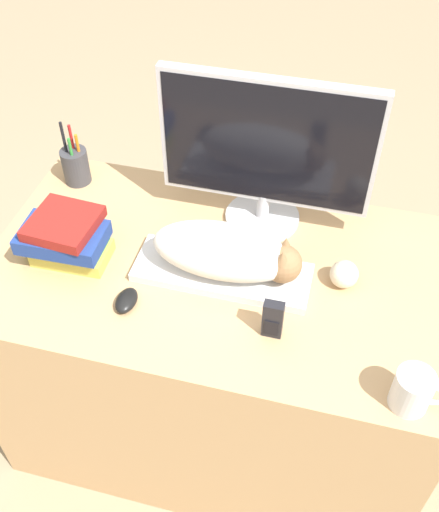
{
  "coord_description": "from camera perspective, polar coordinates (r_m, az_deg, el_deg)",
  "views": [
    {
      "loc": [
        0.28,
        -0.69,
        1.93
      ],
      "look_at": [
        0.01,
        0.34,
        0.84
      ],
      "focal_mm": 42.0,
      "sensor_mm": 36.0,
      "label": 1
    }
  ],
  "objects": [
    {
      "name": "cat",
      "position": [
        1.49,
        0.93,
        0.36
      ],
      "size": [
        0.38,
        0.16,
        0.14
      ],
      "color": "white",
      "rests_on": "keyboard"
    },
    {
      "name": "pen_cup",
      "position": [
        1.87,
        -13.55,
        8.41
      ],
      "size": [
        0.08,
        0.08,
        0.21
      ],
      "color": "#38383D",
      "rests_on": "desk"
    },
    {
      "name": "monitor",
      "position": [
        1.57,
        4.51,
        10.05
      ],
      "size": [
        0.57,
        0.21,
        0.44
      ],
      "color": "#B7B7BC",
      "rests_on": "desk"
    },
    {
      "name": "coffee_mug",
      "position": [
        1.36,
        17.99,
        -12.11
      ],
      "size": [
        0.12,
        0.08,
        0.1
      ],
      "color": "silver",
      "rests_on": "desk"
    },
    {
      "name": "phone",
      "position": [
        1.4,
        5.1,
        -6.04
      ],
      "size": [
        0.05,
        0.03,
        0.11
      ],
      "color": "black",
      "rests_on": "desk"
    },
    {
      "name": "keyboard",
      "position": [
        1.55,
        0.27,
        -1.59
      ],
      "size": [
        0.46,
        0.16,
        0.02
      ],
      "color": "silver",
      "rests_on": "desk"
    },
    {
      "name": "book_stack",
      "position": [
        1.61,
        -14.46,
        1.6
      ],
      "size": [
        0.23,
        0.18,
        0.14
      ],
      "color": "#CCC14C",
      "rests_on": "desk"
    },
    {
      "name": "computer_mouse",
      "position": [
        1.5,
        -8.86,
        -4.2
      ],
      "size": [
        0.05,
        0.08,
        0.03
      ],
      "color": "black",
      "rests_on": "desk"
    },
    {
      "name": "baseball",
      "position": [
        1.55,
        11.78,
        -1.7
      ],
      "size": [
        0.07,
        0.07,
        0.07
      ],
      "color": "beige",
      "rests_on": "desk"
    },
    {
      "name": "desk",
      "position": [
        1.88,
        -0.2,
        -9.28
      ],
      "size": [
        1.23,
        0.71,
        0.78
      ],
      "color": "tan",
      "rests_on": "ground_plane"
    }
  ]
}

